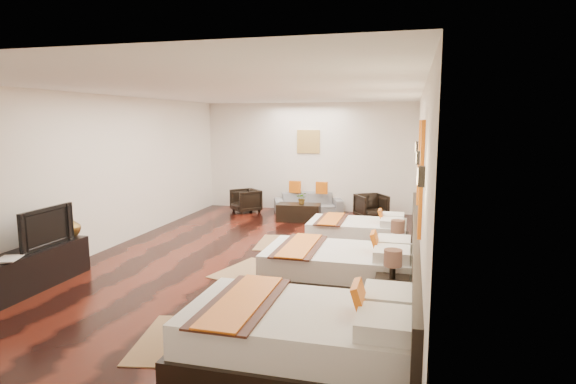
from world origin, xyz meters
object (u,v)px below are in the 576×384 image
(bed_far, at_px, (358,233))
(figurine, at_px, (70,226))
(tv, at_px, (42,227))
(coffee_table, at_px, (299,212))
(tv_console, at_px, (32,269))
(bed_mid, at_px, (341,267))
(armchair_left, at_px, (246,201))
(armchair_right, at_px, (371,207))
(sofa, at_px, (308,203))
(nightstand_a, at_px, (392,292))
(table_plant, at_px, (302,198))
(bed_near, at_px, (305,336))
(nightstand_b, at_px, (397,252))

(bed_far, distance_m, figurine, 5.00)
(tv, xyz_separation_m, coffee_table, (2.53, 5.20, -0.64))
(tv_console, bearing_deg, coffee_table, 64.32)
(bed_mid, distance_m, armchair_left, 5.84)
(armchair_right, relative_size, coffee_table, 0.67)
(armchair_left, xyz_separation_m, armchair_right, (3.21, -0.09, 0.01))
(figurine, bearing_deg, bed_far, 32.54)
(tv, bearing_deg, tv_console, 163.81)
(tv_console, bearing_deg, bed_far, 39.65)
(sofa, bearing_deg, armchair_left, 173.48)
(armchair_right, bearing_deg, coffee_table, 168.52)
(sofa, xyz_separation_m, coffee_table, (0.00, -1.05, -0.05))
(nightstand_a, height_order, figurine, figurine)
(tv_console, height_order, table_plant, table_plant)
(bed_near, height_order, figurine, figurine)
(bed_mid, height_order, tv, tv)
(bed_near, distance_m, nightstand_a, 1.65)
(bed_near, xyz_separation_m, bed_far, (-0.01, 4.63, -0.06))
(bed_near, height_order, bed_mid, bed_near)
(armchair_left, bearing_deg, tv_console, -54.53)
(figurine, xyz_separation_m, sofa, (2.58, 5.62, -0.47))
(nightstand_b, bearing_deg, sofa, 119.02)
(bed_near, relative_size, armchair_left, 3.53)
(sofa, bearing_deg, table_plant, -105.51)
(tv_console, xyz_separation_m, figurine, (0.00, 0.80, 0.45))
(armchair_right, bearing_deg, table_plant, 169.09)
(bed_near, height_order, nightstand_a, bed_near)
(bed_far, height_order, sofa, bed_far)
(figurine, height_order, table_plant, figurine)
(coffee_table, bearing_deg, armchair_right, 19.84)
(nightstand_b, distance_m, figurine, 5.15)
(armchair_left, distance_m, table_plant, 1.79)
(figurine, height_order, coffee_table, figurine)
(tv_console, bearing_deg, table_plant, 63.71)
(bed_mid, height_order, figurine, figurine)
(figurine, bearing_deg, bed_mid, 4.80)
(nightstand_b, bearing_deg, armchair_left, 135.28)
(sofa, xyz_separation_m, armchair_left, (-1.57, -0.37, 0.05))
(tv, height_order, armchair_right, tv)
(bed_mid, bearing_deg, bed_far, 90.09)
(bed_far, xyz_separation_m, nightstand_b, (0.75, -1.32, 0.03))
(armchair_right, xyz_separation_m, coffee_table, (-1.64, -0.59, -0.10))
(nightstand_b, height_order, tv, tv)
(bed_far, xyz_separation_m, table_plant, (-1.54, 1.90, 0.29))
(bed_far, distance_m, armchair_left, 4.09)
(nightstand_a, relative_size, tv_console, 0.45)
(nightstand_b, bearing_deg, table_plant, 125.37)
(bed_near, xyz_separation_m, armchair_right, (0.02, 7.11, 0.00))
(tv, xyz_separation_m, sofa, (2.53, 6.25, -0.59))
(tv_console, bearing_deg, armchair_right, 54.69)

